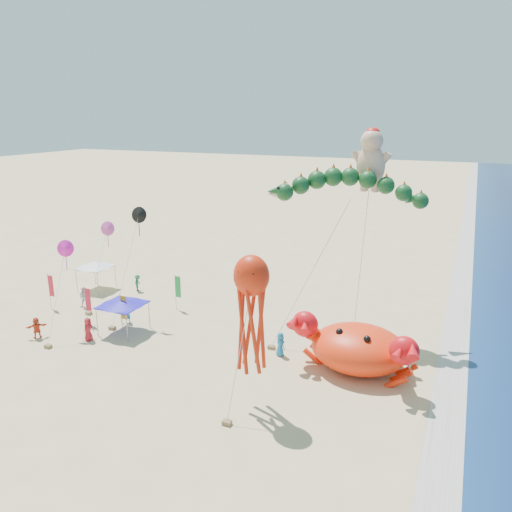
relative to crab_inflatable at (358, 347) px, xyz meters
The scene contains 11 objects.
ground 6.39m from the crab_inflatable, behind, with size 320.00×320.00×0.00m, color #D1B784.
foam_strip 6.06m from the crab_inflatable, ahead, with size 320.00×320.00×0.00m, color silver.
crab_inflatable is the anchor object (origin of this frame).
dragon_kite 11.02m from the crab_inflatable, 114.45° to the left, with size 11.54×8.01×12.34m.
cherub_kite 13.72m from the crab_inflatable, 100.14° to the left, with size 2.11×4.65×15.53m.
octopus_kite 9.33m from the crab_inflatable, 126.44° to the right, with size 2.03×3.48×9.14m.
canopy_blue 18.17m from the crab_inflatable, behind, with size 3.36×3.36×2.71m.
canopy_white 27.37m from the crab_inflatable, 167.85° to the left, with size 3.08×3.08×2.71m.
feather_flags 20.79m from the crab_inflatable, behind, with size 10.78×5.79×3.20m.
beachgoers 17.74m from the crab_inflatable, behind, with size 28.60×12.99×1.90m.
small_kites 21.84m from the crab_inflatable, behind, with size 6.70×10.18×9.42m.
Camera 1 is at (11.86, -30.00, 16.52)m, focal length 35.00 mm.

